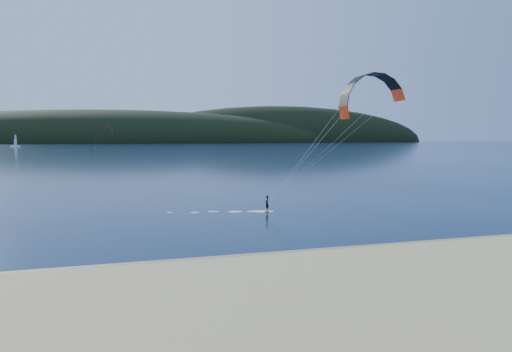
# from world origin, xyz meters

# --- Properties ---
(ground) EXTENTS (1800.00, 1800.00, 0.00)m
(ground) POSITION_xyz_m (0.00, 0.00, 0.00)
(ground) COLOR #071C33
(ground) RESTS_ON ground
(wet_sand) EXTENTS (220.00, 2.50, 0.10)m
(wet_sand) POSITION_xyz_m (0.00, 4.50, 0.05)
(wet_sand) COLOR #8A6D50
(wet_sand) RESTS_ON ground
(headland) EXTENTS (1200.00, 310.00, 140.00)m
(headland) POSITION_xyz_m (0.63, 745.28, 0.00)
(headland) COLOR black
(headland) RESTS_ON ground
(kitesurfer_near) EXTENTS (24.94, 6.30, 15.16)m
(kitesurfer_near) POSITION_xyz_m (16.93, 18.28, 10.82)
(kitesurfer_near) COLOR #C37C16
(kitesurfer_near) RESTS_ON ground
(kitesurfer_far) EXTENTS (11.59, 8.33, 13.47)m
(kitesurfer_far) POSITION_xyz_m (-25.61, 203.32, 10.37)
(kitesurfer_far) COLOR #C37C16
(kitesurfer_far) RESTS_ON ground
(sailboat) EXTENTS (8.87, 5.48, 12.34)m
(sailboat) POSITION_xyz_m (-119.15, 396.32, 0.91)
(sailboat) COLOR white
(sailboat) RESTS_ON ground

